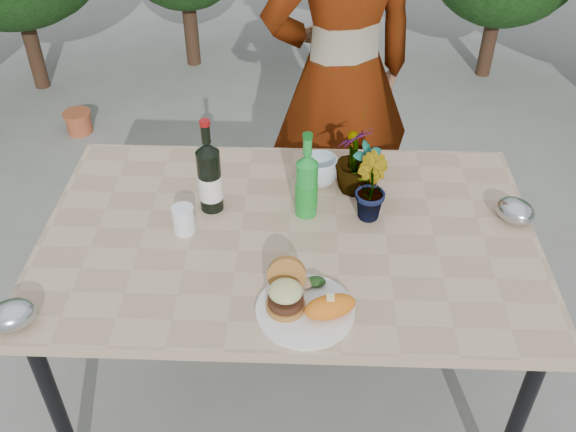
{
  "coord_description": "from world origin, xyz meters",
  "views": [
    {
      "loc": [
        0.05,
        -1.59,
        2.09
      ],
      "look_at": [
        0.0,
        -0.08,
        0.88
      ],
      "focal_mm": 40.0,
      "sensor_mm": 36.0,
      "label": 1
    }
  ],
  "objects_px": {
    "dinner_plate": "(305,310)",
    "wine_bottle": "(210,177)",
    "person": "(341,78)",
    "patio_table": "(289,245)"
  },
  "relations": [
    {
      "from": "patio_table",
      "to": "dinner_plate",
      "type": "height_order",
      "value": "dinner_plate"
    },
    {
      "from": "patio_table",
      "to": "wine_bottle",
      "type": "distance_m",
      "value": 0.34
    },
    {
      "from": "patio_table",
      "to": "person",
      "type": "xyz_separation_m",
      "value": [
        0.18,
        0.76,
        0.22
      ]
    },
    {
      "from": "dinner_plate",
      "to": "person",
      "type": "distance_m",
      "value": 1.13
    },
    {
      "from": "wine_bottle",
      "to": "patio_table",
      "type": "bearing_deg",
      "value": -7.72
    },
    {
      "from": "person",
      "to": "wine_bottle",
      "type": "bearing_deg",
      "value": 31.19
    },
    {
      "from": "patio_table",
      "to": "person",
      "type": "relative_size",
      "value": 0.87
    },
    {
      "from": "wine_bottle",
      "to": "person",
      "type": "height_order",
      "value": "person"
    },
    {
      "from": "dinner_plate",
      "to": "wine_bottle",
      "type": "xyz_separation_m",
      "value": [
        -0.32,
        0.47,
        0.12
      ]
    },
    {
      "from": "patio_table",
      "to": "person",
      "type": "height_order",
      "value": "person"
    }
  ]
}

